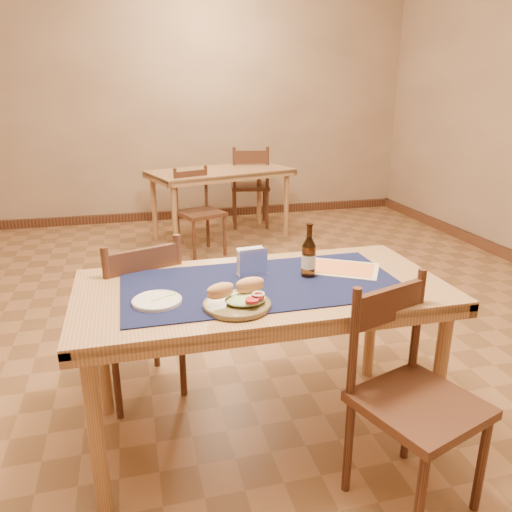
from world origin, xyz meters
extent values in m
cube|color=#8C5F3D|center=(0.00, 0.00, -0.01)|extent=(6.00, 7.00, 0.02)
cube|color=tan|center=(0.00, 3.51, 1.40)|extent=(6.00, 0.02, 2.80)
cylinder|color=#AF7952|center=(-0.72, -1.12, 0.35)|extent=(0.06, 0.06, 0.71)
cylinder|color=#AF7952|center=(0.72, -1.12, 0.35)|extent=(0.06, 0.06, 0.71)
cylinder|color=#AF7952|center=(-0.72, -0.48, 0.35)|extent=(0.06, 0.06, 0.71)
cylinder|color=#AF7952|center=(0.72, -0.48, 0.35)|extent=(0.06, 0.06, 0.71)
cube|color=#AF7952|center=(0.00, -0.80, 0.73)|extent=(1.60, 0.80, 0.04)
cube|color=#11183E|center=(0.00, -0.80, 0.75)|extent=(1.20, 0.60, 0.01)
cube|color=#4F2D1C|center=(0.00, 3.47, 0.05)|extent=(6.00, 0.06, 0.10)
cylinder|color=#AF7952|center=(-0.12, 2.02, 0.35)|extent=(0.06, 0.06, 0.71)
cylinder|color=#AF7952|center=(1.15, 2.40, 0.35)|extent=(0.06, 0.06, 0.71)
cylinder|color=#AF7952|center=(-0.28, 2.58, 0.35)|extent=(0.06, 0.06, 0.71)
cylinder|color=#AF7952|center=(0.98, 2.96, 0.35)|extent=(0.06, 0.06, 0.71)
cube|color=#AF7952|center=(0.43, 2.49, 0.73)|extent=(1.63, 1.13, 0.04)
cylinder|color=#4F2D1C|center=(-0.45, -0.09, 0.22)|extent=(0.04, 0.04, 0.44)
cylinder|color=#4F2D1C|center=(-0.78, -0.21, 0.22)|extent=(0.04, 0.04, 0.44)
cylinder|color=#4F2D1C|center=(-0.33, -0.42, 0.22)|extent=(0.04, 0.04, 0.44)
cylinder|color=#4F2D1C|center=(-0.66, -0.54, 0.22)|extent=(0.04, 0.04, 0.44)
cube|color=#4F2D1C|center=(-0.56, -0.31, 0.44)|extent=(0.53, 0.53, 0.04)
cube|color=#4F2D1C|center=(-0.49, -0.49, 0.79)|extent=(0.34, 0.15, 0.14)
cylinder|color=#4F2D1C|center=(-0.32, -0.43, 0.67)|extent=(0.04, 0.04, 0.45)
cylinder|color=#4F2D1C|center=(-0.66, -0.55, 0.67)|extent=(0.04, 0.04, 0.45)
cylinder|color=#4F2D1C|center=(0.35, -1.59, 0.22)|extent=(0.04, 0.04, 0.44)
cylinder|color=#4F2D1C|center=(0.68, -1.48, 0.22)|extent=(0.04, 0.04, 0.44)
cylinder|color=#4F2D1C|center=(0.24, -1.26, 0.22)|extent=(0.04, 0.04, 0.44)
cylinder|color=#4F2D1C|center=(0.57, -1.15, 0.22)|extent=(0.04, 0.04, 0.44)
cube|color=#4F2D1C|center=(0.46, -1.37, 0.44)|extent=(0.52, 0.52, 0.04)
cube|color=#4F2D1C|center=(0.40, -1.19, 0.78)|extent=(0.34, 0.14, 0.14)
cylinder|color=#4F2D1C|center=(0.23, -1.25, 0.66)|extent=(0.04, 0.04, 0.45)
cylinder|color=#4F2D1C|center=(0.57, -1.14, 0.66)|extent=(0.04, 0.04, 0.45)
cylinder|color=#4F2D1C|center=(0.03, 1.74, 0.21)|extent=(0.03, 0.03, 0.42)
cylinder|color=#4F2D1C|center=(0.34, 1.86, 0.21)|extent=(0.03, 0.03, 0.42)
cylinder|color=#4F2D1C|center=(-0.09, 2.05, 0.21)|extent=(0.03, 0.03, 0.42)
cylinder|color=#4F2D1C|center=(0.23, 2.17, 0.21)|extent=(0.03, 0.03, 0.42)
cube|color=#4F2D1C|center=(0.13, 1.96, 0.42)|extent=(0.50, 0.50, 0.04)
cube|color=#4F2D1C|center=(0.07, 2.12, 0.74)|extent=(0.32, 0.14, 0.13)
cylinder|color=#4F2D1C|center=(-0.09, 2.06, 0.63)|extent=(0.03, 0.03, 0.43)
cylinder|color=#4F2D1C|center=(0.22, 2.18, 0.63)|extent=(0.03, 0.03, 0.43)
cylinder|color=#4F2D1C|center=(1.08, 3.09, 0.24)|extent=(0.04, 0.04, 0.47)
cylinder|color=#4F2D1C|center=(0.71, 3.16, 0.24)|extent=(0.04, 0.04, 0.47)
cylinder|color=#4F2D1C|center=(1.02, 2.72, 0.24)|extent=(0.04, 0.04, 0.47)
cylinder|color=#4F2D1C|center=(0.65, 2.79, 0.24)|extent=(0.04, 0.04, 0.47)
cube|color=#4F2D1C|center=(0.87, 2.94, 0.47)|extent=(0.51, 0.51, 0.04)
cube|color=#4F2D1C|center=(0.83, 2.75, 0.84)|extent=(0.38, 0.10, 0.15)
cylinder|color=#4F2D1C|center=(1.02, 2.71, 0.71)|extent=(0.04, 0.04, 0.48)
cylinder|color=#4F2D1C|center=(0.64, 2.78, 0.71)|extent=(0.04, 0.04, 0.48)
cylinder|color=brown|center=(-0.16, -1.01, 0.76)|extent=(0.27, 0.27, 0.02)
torus|color=brown|center=(-0.16, -1.01, 0.77)|extent=(0.27, 0.27, 0.01)
ellipsoid|color=#ABC98A|center=(-0.12, -1.02, 0.79)|extent=(0.16, 0.13, 0.03)
ellipsoid|color=#E4A26C|center=(-0.22, -1.00, 0.82)|extent=(0.12, 0.08, 0.06)
ellipsoid|color=#E4A26C|center=(-0.10, -0.98, 0.82)|extent=(0.12, 0.07, 0.07)
cylinder|color=red|center=(-0.11, -1.07, 0.80)|extent=(0.05, 0.05, 0.01)
cylinder|color=red|center=(-0.08, -1.05, 0.80)|extent=(0.05, 0.05, 0.01)
torus|color=silver|center=(-0.08, -1.04, 0.81)|extent=(0.05, 0.05, 0.01)
cylinder|color=silver|center=(-0.46, -0.90, 0.76)|extent=(0.20, 0.20, 0.01)
torus|color=silver|center=(-0.46, -0.90, 0.77)|extent=(0.20, 0.20, 0.01)
cube|color=#96DD79|center=(-0.44, -0.89, 0.77)|extent=(0.08, 0.06, 0.00)
cube|color=#96DD79|center=(-0.39, -0.86, 0.77)|extent=(0.03, 0.03, 0.00)
cylinder|color=#3F210B|center=(0.23, -0.76, 0.83)|extent=(0.06, 0.06, 0.14)
cone|color=#3F210B|center=(0.23, -0.76, 0.92)|extent=(0.06, 0.06, 0.04)
cylinder|color=#3F210B|center=(0.23, -0.76, 0.97)|extent=(0.02, 0.02, 0.06)
cylinder|color=#3F210B|center=(0.23, -0.76, 1.00)|extent=(0.03, 0.03, 0.01)
cylinder|color=beige|center=(0.23, -0.76, 0.83)|extent=(0.07, 0.07, 0.06)
cube|color=silver|center=(-0.01, -0.68, 0.76)|extent=(0.15, 0.06, 0.00)
cube|color=silver|center=(-0.01, -0.70, 0.82)|extent=(0.13, 0.02, 0.12)
cube|color=silver|center=(-0.02, -0.66, 0.82)|extent=(0.13, 0.02, 0.12)
cube|color=silver|center=(-0.01, -0.68, 0.82)|extent=(0.13, 0.05, 0.11)
cube|color=#3B94BD|center=(-0.01, -0.70, 0.83)|extent=(0.09, 0.01, 0.04)
cube|color=beige|center=(0.42, -0.72, 0.76)|extent=(0.40, 0.37, 0.00)
cube|color=orange|center=(0.42, -0.72, 0.76)|extent=(0.34, 0.31, 0.00)
camera|label=1|loc=(-0.53, -2.76, 1.56)|focal=35.00mm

